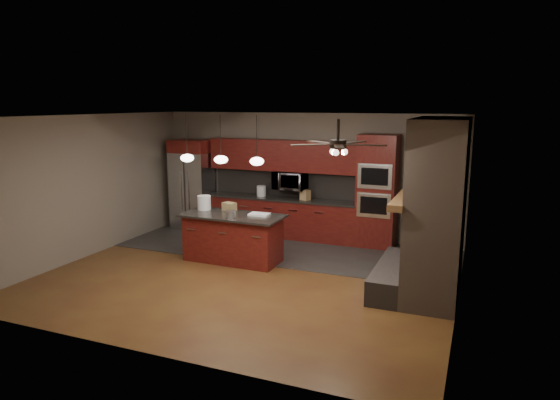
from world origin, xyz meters
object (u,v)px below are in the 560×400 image
at_px(oven_tower, 377,191).
at_px(white_bucket, 204,203).
at_px(kitchen_island, 233,238).
at_px(paint_tray, 259,214).
at_px(refrigerator, 193,184).
at_px(paint_can, 231,214).
at_px(counter_box, 305,195).
at_px(counter_bucket, 261,191).
at_px(cardboard_box, 229,207).
at_px(microwave, 290,180).

bearing_deg(oven_tower, white_bucket, -149.01).
relative_size(kitchen_island, paint_tray, 5.24).
distance_m(refrigerator, paint_can, 3.10).
bearing_deg(counter_box, paint_tray, -74.07).
bearing_deg(counter_bucket, paint_can, -80.11).
bearing_deg(counter_box, cardboard_box, -96.39).
height_order(refrigerator, counter_bucket, refrigerator).
height_order(oven_tower, kitchen_island, oven_tower).
height_order(paint_tray, cardboard_box, cardboard_box).
relative_size(refrigerator, counter_bucket, 8.90).
distance_m(oven_tower, paint_tray, 2.67).
bearing_deg(paint_tray, counter_bucket, 110.41).
distance_m(paint_can, counter_box, 2.33).
distance_m(microwave, kitchen_island, 2.29).
xyz_separation_m(oven_tower, counter_box, (-1.58, -0.04, -0.18)).
height_order(oven_tower, refrigerator, oven_tower).
bearing_deg(white_bucket, microwave, 59.88).
bearing_deg(paint_can, cardboard_box, 119.93).
xyz_separation_m(cardboard_box, counter_box, (1.00, 1.69, 0.01)).
height_order(white_bucket, paint_can, white_bucket).
xyz_separation_m(refrigerator, kitchen_island, (2.10, -1.97, -0.61)).
relative_size(refrigerator, kitchen_island, 1.08).
distance_m(oven_tower, cardboard_box, 3.11).
relative_size(white_bucket, paint_can, 1.52).
height_order(refrigerator, paint_tray, refrigerator).
distance_m(paint_can, cardboard_box, 0.62).
bearing_deg(cardboard_box, microwave, 87.10).
bearing_deg(refrigerator, paint_can, -45.22).
distance_m(microwave, white_bucket, 2.22).
height_order(refrigerator, kitchen_island, refrigerator).
relative_size(kitchen_island, paint_can, 10.65).
bearing_deg(oven_tower, paint_can, -135.00).
height_order(white_bucket, paint_tray, white_bucket).
distance_m(paint_can, counter_bucket, 2.31).
bearing_deg(kitchen_island, microwave, 81.08).
relative_size(oven_tower, paint_can, 12.74).
bearing_deg(kitchen_island, white_bucket, 166.69).
relative_size(cardboard_box, counter_bucket, 1.04).
relative_size(paint_can, cardboard_box, 0.74).
height_order(kitchen_island, counter_bucket, counter_bucket).
height_order(microwave, refrigerator, refrigerator).
distance_m(refrigerator, cardboard_box, 2.51).
relative_size(paint_can, counter_bucket, 0.77).
distance_m(oven_tower, white_bucket, 3.60).
xyz_separation_m(oven_tower, cardboard_box, (-2.58, -1.74, -0.19)).
bearing_deg(kitchen_island, paint_tray, 16.14).
relative_size(refrigerator, counter_box, 9.61).
relative_size(oven_tower, white_bucket, 8.39).
bearing_deg(paint_tray, refrigerator, 142.07).
relative_size(oven_tower, kitchen_island, 1.20).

